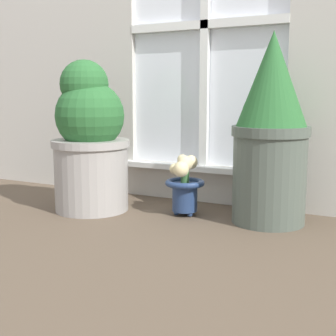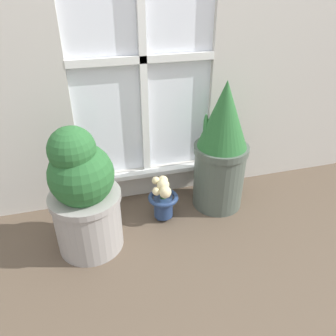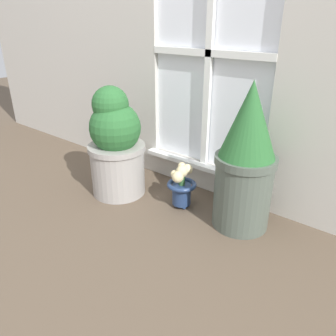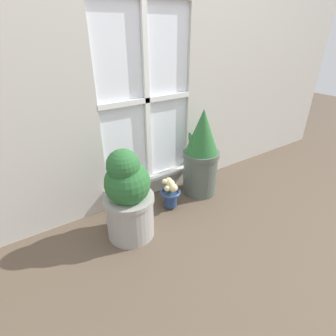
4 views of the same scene
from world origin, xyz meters
name	(u,v)px [view 4 (image 4 of 4)]	position (x,y,z in m)	size (l,w,h in m)	color
ground_plane	(198,236)	(0.00, 0.00, 0.00)	(10.00, 10.00, 0.00)	brown
wall_with_window	(143,19)	(0.00, 0.64, 1.27)	(4.40, 0.10, 2.50)	beige
potted_plant_left	(128,197)	(-0.36, 0.27, 0.29)	(0.32, 0.32, 0.62)	#9E9993
potted_plant_right	(201,154)	(0.35, 0.42, 0.34)	(0.29, 0.29, 0.71)	#4C564C
flower_vase	(170,193)	(0.03, 0.37, 0.13)	(0.16, 0.16, 0.24)	navy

